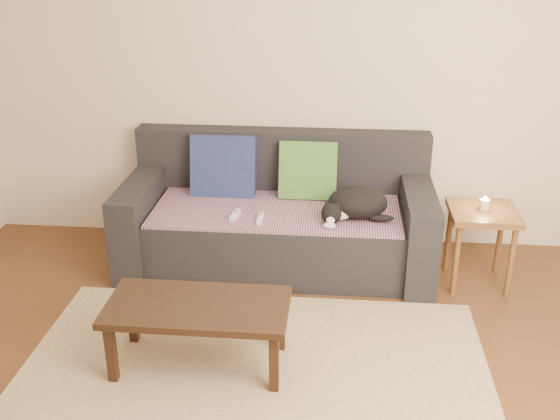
{
  "coord_description": "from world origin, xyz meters",
  "views": [
    {
      "loc": [
        0.41,
        -2.58,
        2.16
      ],
      "look_at": [
        0.05,
        1.2,
        0.55
      ],
      "focal_mm": 42.0,
      "sensor_mm": 36.0,
      "label": 1
    }
  ],
  "objects_px": {
    "sofa": "(278,221)",
    "wii_remote_a": "(260,218)",
    "cat": "(356,204)",
    "side_table": "(482,223)",
    "wii_remote_b": "(235,215)",
    "coffee_table": "(198,312)"
  },
  "relations": [
    {
      "from": "side_table",
      "to": "coffee_table",
      "type": "xyz_separation_m",
      "value": [
        -1.64,
        -1.07,
        -0.1
      ]
    },
    {
      "from": "wii_remote_a",
      "to": "coffee_table",
      "type": "distance_m",
      "value": 1.0
    },
    {
      "from": "sofa",
      "to": "wii_remote_a",
      "type": "relative_size",
      "value": 14.0
    },
    {
      "from": "wii_remote_b",
      "to": "coffee_table",
      "type": "bearing_deg",
      "value": -174.38
    },
    {
      "from": "wii_remote_a",
      "to": "wii_remote_b",
      "type": "height_order",
      "value": "same"
    },
    {
      "from": "side_table",
      "to": "coffee_table",
      "type": "height_order",
      "value": "side_table"
    },
    {
      "from": "sofa",
      "to": "wii_remote_b",
      "type": "relative_size",
      "value": 14.0
    },
    {
      "from": "cat",
      "to": "coffee_table",
      "type": "bearing_deg",
      "value": -129.6
    },
    {
      "from": "wii_remote_a",
      "to": "wii_remote_b",
      "type": "bearing_deg",
      "value": 78.64
    },
    {
      "from": "cat",
      "to": "coffee_table",
      "type": "height_order",
      "value": "cat"
    },
    {
      "from": "wii_remote_a",
      "to": "coffee_table",
      "type": "relative_size",
      "value": 0.16
    },
    {
      "from": "side_table",
      "to": "wii_remote_b",
      "type": "bearing_deg",
      "value": -177.83
    },
    {
      "from": "sofa",
      "to": "wii_remote_a",
      "type": "bearing_deg",
      "value": -106.02
    },
    {
      "from": "cat",
      "to": "coffee_table",
      "type": "distance_m",
      "value": 1.37
    },
    {
      "from": "cat",
      "to": "side_table",
      "type": "bearing_deg",
      "value": -2.46
    },
    {
      "from": "cat",
      "to": "side_table",
      "type": "xyz_separation_m",
      "value": [
        0.82,
        -0.01,
        -0.1
      ]
    },
    {
      "from": "wii_remote_a",
      "to": "coffee_table",
      "type": "xyz_separation_m",
      "value": [
        -0.21,
        -0.97,
        -0.12
      ]
    },
    {
      "from": "sofa",
      "to": "wii_remote_b",
      "type": "height_order",
      "value": "sofa"
    },
    {
      "from": "side_table",
      "to": "coffee_table",
      "type": "relative_size",
      "value": 0.56
    },
    {
      "from": "wii_remote_a",
      "to": "side_table",
      "type": "height_order",
      "value": "side_table"
    },
    {
      "from": "coffee_table",
      "to": "side_table",
      "type": "bearing_deg",
      "value": 33.01
    },
    {
      "from": "wii_remote_a",
      "to": "coffee_table",
      "type": "height_order",
      "value": "wii_remote_a"
    }
  ]
}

